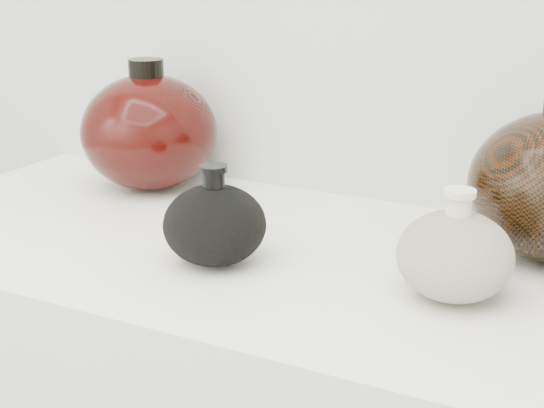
% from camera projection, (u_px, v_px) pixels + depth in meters
% --- Properties ---
extents(black_gourd_vase, '(0.14, 0.14, 0.12)m').
position_uv_depth(black_gourd_vase, '(215.00, 224.00, 0.90)').
color(black_gourd_vase, black).
rests_on(black_gourd_vase, display_counter).
extents(cream_gourd_vase, '(0.15, 0.15, 0.12)m').
position_uv_depth(cream_gourd_vase, '(455.00, 255.00, 0.81)').
color(cream_gourd_vase, beige).
rests_on(cream_gourd_vase, display_counter).
extents(left_round_pot, '(0.28, 0.28, 0.20)m').
position_uv_depth(left_round_pot, '(149.00, 132.00, 1.18)').
color(left_round_pot, black).
rests_on(left_round_pot, display_counter).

